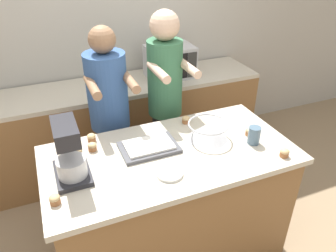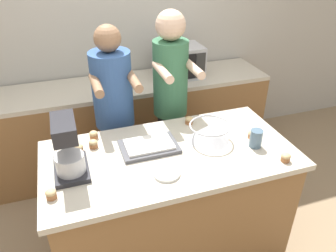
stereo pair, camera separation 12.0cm
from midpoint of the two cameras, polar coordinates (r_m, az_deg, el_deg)
ground_plane at (r=2.80m, az=1.60°, el=-20.44°), size 16.00×16.00×0.00m
back_wall at (r=3.40m, az=-7.70°, el=16.37°), size 10.00×0.06×2.70m
island_counter at (r=2.45m, az=1.76°, el=-13.56°), size 1.65×0.83×0.93m
back_counter at (r=3.42m, az=-5.46°, el=0.39°), size 2.80×0.60×0.92m
person_left at (r=2.67m, az=-7.90°, el=0.93°), size 0.33×0.50×1.63m
person_right at (r=2.75m, az=1.68°, el=3.65°), size 0.30×0.48×1.70m
stand_mixer at (r=1.97m, az=-15.37°, el=-4.04°), size 0.20×0.30×0.36m
mixing_bowl at (r=2.27m, az=8.76°, el=-1.05°), size 0.28×0.28×0.12m
baking_tray at (r=2.18m, az=-1.74°, el=-3.53°), size 0.38×0.26×0.04m
microwave_oven at (r=3.30m, az=2.96°, el=11.09°), size 0.46×0.33×0.31m
drinking_glass at (r=2.27m, az=16.55°, el=-2.12°), size 0.08×0.08×0.12m
small_plate at (r=1.97m, az=1.53°, el=-8.28°), size 0.16×0.16×0.02m
cupcake_0 at (r=2.23m, az=-11.39°, el=-3.08°), size 0.06×0.06×0.06m
cupcake_1 at (r=2.33m, az=-11.40°, el=-1.53°), size 0.06×0.06×0.06m
cupcake_2 at (r=2.20m, az=-13.79°, el=-3.84°), size 0.06×0.06×0.06m
cupcake_3 at (r=2.47m, az=5.07°, el=1.00°), size 0.06×0.06×0.06m
cupcake_4 at (r=2.37m, az=15.88°, el=-1.46°), size 0.06×0.06×0.06m
cupcake_5 at (r=1.89m, az=-17.97°, el=-11.24°), size 0.06×0.06×0.06m
cupcake_6 at (r=2.21m, az=21.31°, el=-5.13°), size 0.06×0.06×0.06m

